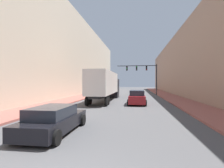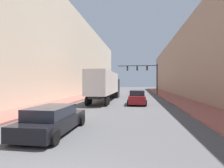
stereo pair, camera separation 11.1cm
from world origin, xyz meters
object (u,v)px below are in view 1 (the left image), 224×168
Objects in this scene: suv_car at (137,97)px; traffic_signal_gantry at (145,73)px; sedan_car at (54,120)px; semi_truck at (106,85)px.

suv_car is 15.69m from traffic_signal_gantry.
traffic_signal_gantry is (5.77, 27.53, 3.88)m from sedan_car.
sedan_car is at bearing -108.38° from suv_car.
sedan_car is 0.98× the size of suv_car.
semi_truck is at bearing 142.86° from suv_car.
traffic_signal_gantry reaches higher than semi_truck.
suv_car is at bearing -96.23° from traffic_signal_gantry.
semi_truck is 13.49m from traffic_signal_gantry.
semi_truck is at bearing -116.57° from traffic_signal_gantry.
suv_car is at bearing -37.14° from semi_truck.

